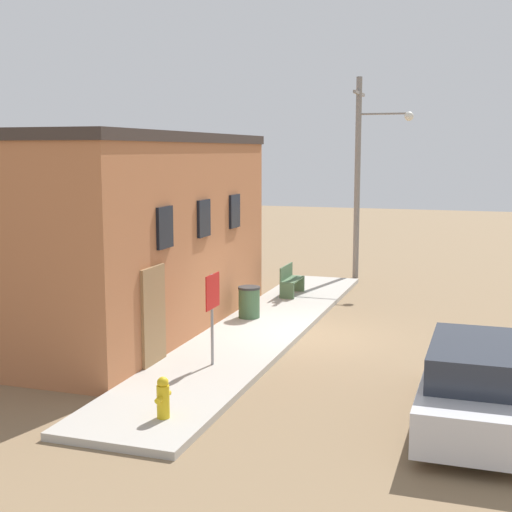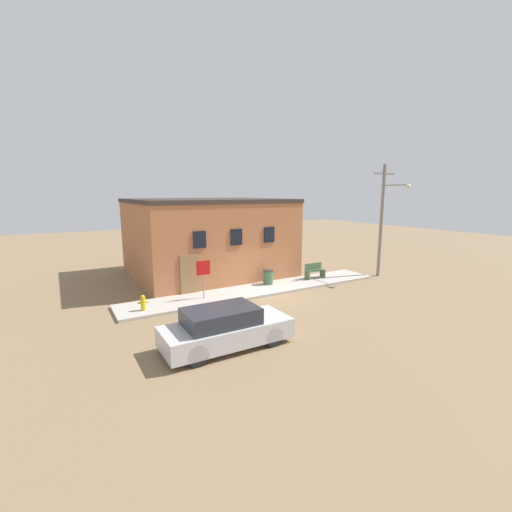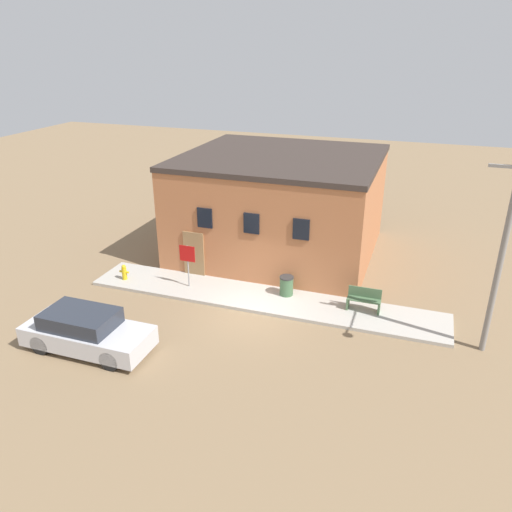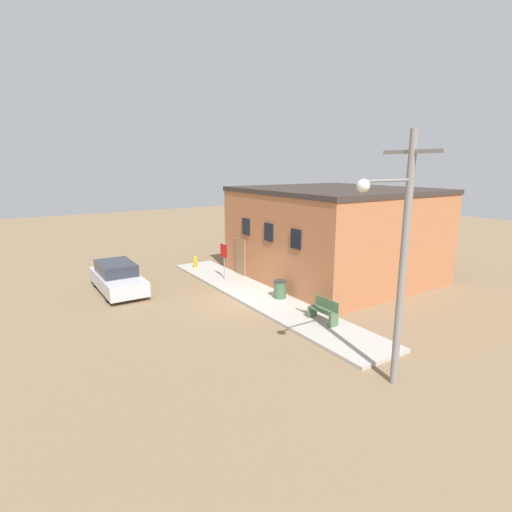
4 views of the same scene
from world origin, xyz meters
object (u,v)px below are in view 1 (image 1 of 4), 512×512
object	(u,v)px
parked_car	(480,384)
trash_bin	(249,302)
bench	(291,281)
utility_pole	(363,168)
stop_sign	(212,302)
fire_hydrant	(163,397)

from	to	relation	value
parked_car	trash_bin	bearing A→B (deg)	46.97
bench	trash_bin	world-z (taller)	bench
bench	utility_pole	bearing A→B (deg)	-17.81
stop_sign	trash_bin	bearing A→B (deg)	8.76
utility_pole	fire_hydrant	bearing A→B (deg)	177.49
fire_hydrant	trash_bin	bearing A→B (deg)	7.66
trash_bin	parked_car	size ratio (longest dim) A/B	0.18
stop_sign	parked_car	size ratio (longest dim) A/B	0.42
fire_hydrant	trash_bin	xyz separation A→B (m)	(7.32, 0.98, 0.07)
trash_bin	utility_pole	size ratio (longest dim) A/B	0.12
trash_bin	parked_car	xyz separation A→B (m)	(-5.60, -6.00, 0.14)
stop_sign	bench	bearing A→B (deg)	3.18
fire_hydrant	bench	bearing A→B (deg)	4.03
stop_sign	trash_bin	size ratio (longest dim) A/B	2.29
bench	parked_car	bearing A→B (deg)	-147.01
parked_car	stop_sign	bearing A→B (deg)	75.88
bench	parked_car	xyz separation A→B (m)	(-8.88, -5.77, 0.12)
fire_hydrant	bench	distance (m)	10.63
stop_sign	trash_bin	xyz separation A→B (m)	(4.26, 0.66, -0.92)
trash_bin	parked_car	world-z (taller)	parked_car
utility_pole	parked_car	xyz separation A→B (m)	(-13.26, -4.36, -3.26)
stop_sign	bench	xyz separation A→B (m)	(7.54, 0.42, -0.90)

